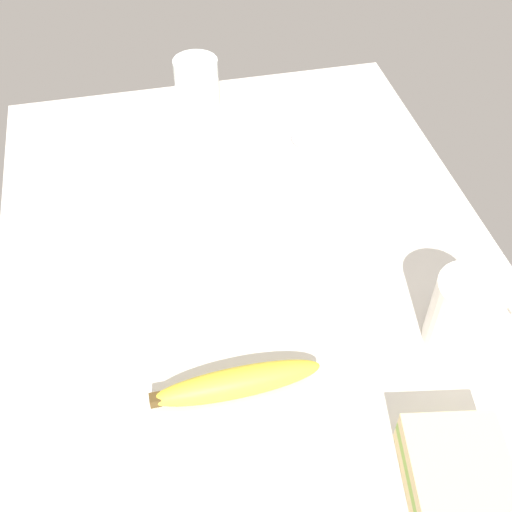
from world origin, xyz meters
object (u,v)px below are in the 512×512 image
Objects in this scene: sandwich_main at (457,473)px; glass_of_milk at (198,96)px; spoon at (293,135)px; plate_of_food at (173,241)px; coffee_mug_black at (465,312)px; banana at (237,383)px.

glass_of_milk reaches higher than sandwich_main.
glass_of_milk is 1.03× the size of spoon.
spoon is (-57.37, -0.96, -1.82)cm from sandwich_main.
sandwich_main is 57.41cm from spoon.
sandwich_main is at bearing 30.14° from plate_of_food.
sandwich_main is at bearing -25.59° from coffee_mug_black.
spoon is at bearing -168.16° from coffee_mug_black.
banana is (-14.52, -18.34, -0.53)cm from sandwich_main.
coffee_mug_black reaches higher than spoon.
sandwich_main is at bearing 0.96° from spoon.
plate_of_food is 28.62cm from spoon.
spoon is at bearing 157.93° from banana.
plate_of_food is at bearing -149.86° from sandwich_main.
sandwich_main is 23.40cm from banana.
spoon is at bearing -179.04° from sandwich_main.
coffee_mug_black is at bearing 154.41° from sandwich_main.
sandwich_main reaches higher than plate_of_food.
glass_of_milk is at bearing -167.27° from sandwich_main.
spoon is (-41.30, -8.66, -4.33)cm from coffee_mug_black.
banana is 1.72× the size of spoon.
spoon is at bearing 63.15° from glass_of_milk.
plate_of_food is 23.89cm from banana.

